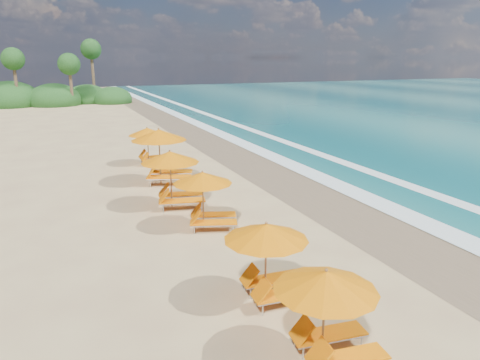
{
  "coord_description": "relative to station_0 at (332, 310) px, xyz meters",
  "views": [
    {
      "loc": [
        -6.36,
        -15.03,
        5.74
      ],
      "look_at": [
        0.0,
        0.0,
        1.2
      ],
      "focal_mm": 32.98,
      "sensor_mm": 36.0,
      "label": 1
    }
  ],
  "objects": [
    {
      "name": "surf_foam",
      "position": [
        8.59,
        8.91,
        -1.1
      ],
      "size": [
        4.0,
        160.0,
        0.01
      ],
      "color": "white",
      "rests_on": "ground"
    },
    {
      "name": "wet_sand",
      "position": [
        5.89,
        8.91,
        -1.13
      ],
      "size": [
        4.0,
        160.0,
        0.01
      ],
      "primitive_type": "cube",
      "color": "#7D664A",
      "rests_on": "ground"
    },
    {
      "name": "station_5",
      "position": [
        0.33,
        17.92,
        0.04
      ],
      "size": [
        2.25,
        2.07,
        2.1
      ],
      "rotation": [
        0.0,
        0.0,
        -0.01
      ],
      "color": "olive",
      "rests_on": "ground"
    },
    {
      "name": "station_0",
      "position": [
        0.0,
        0.0,
        0.0
      ],
      "size": [
        2.33,
        2.2,
        2.02
      ],
      "rotation": [
        0.0,
        0.0,
        -0.12
      ],
      "color": "olive",
      "rests_on": "ground"
    },
    {
      "name": "station_1",
      "position": [
        0.0,
        2.5,
        0.02
      ],
      "size": [
        2.3,
        2.15,
        2.06
      ],
      "rotation": [
        0.0,
        0.0,
        -0.06
      ],
      "color": "olive",
      "rests_on": "ground"
    },
    {
      "name": "station_3",
      "position": [
        -0.3,
        10.27,
        0.17
      ],
      "size": [
        2.83,
        2.72,
        2.31
      ],
      "rotation": [
        0.0,
        0.0,
        -0.22
      ],
      "color": "olive",
      "rests_on": "ground"
    },
    {
      "name": "treeline",
      "position": [
        -8.05,
        54.42,
        -0.13
      ],
      "size": [
        25.8,
        8.8,
        9.74
      ],
      "color": "#163D14",
      "rests_on": "ground"
    },
    {
      "name": "ground",
      "position": [
        1.89,
        8.91,
        -1.13
      ],
      "size": [
        160.0,
        160.0,
        0.0
      ],
      "primitive_type": "plane",
      "color": "tan",
      "rests_on": "ground"
    },
    {
      "name": "station_4",
      "position": [
        0.11,
        13.86,
        0.34
      ],
      "size": [
        3.37,
        3.31,
        2.63
      ],
      "rotation": [
        0.0,
        0.0,
        -0.35
      ],
      "color": "olive",
      "rests_on": "ground"
    },
    {
      "name": "station_2",
      "position": [
        0.13,
        7.62,
        0.02
      ],
      "size": [
        2.63,
        2.58,
        2.06
      ],
      "rotation": [
        0.0,
        0.0,
        -0.33
      ],
      "color": "olive",
      "rests_on": "ground"
    }
  ]
}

